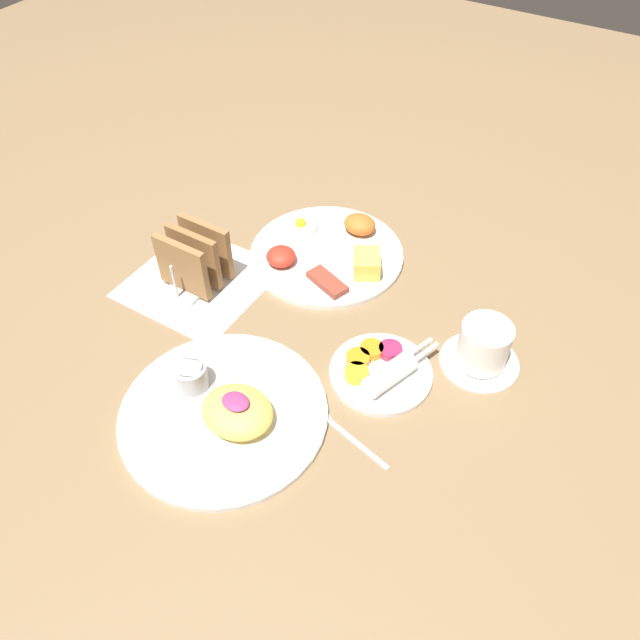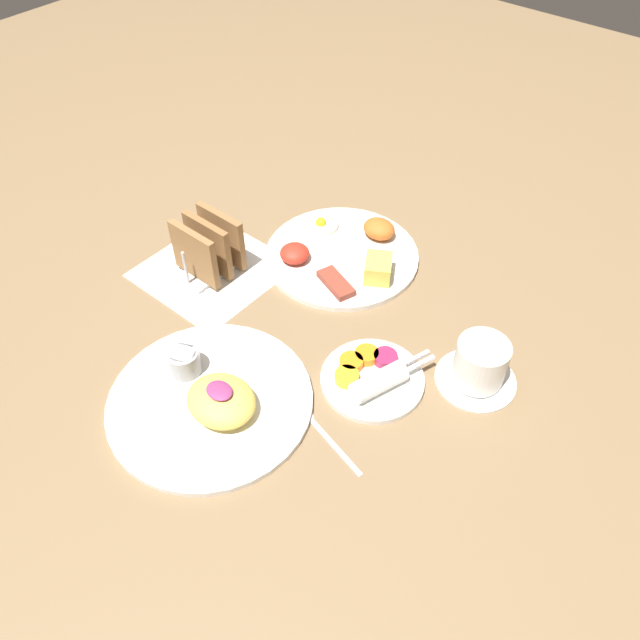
{
  "view_description": "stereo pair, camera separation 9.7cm",
  "coord_description": "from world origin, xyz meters",
  "px_view_note": "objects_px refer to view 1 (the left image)",
  "views": [
    {
      "loc": [
        0.4,
        -0.53,
        0.73
      ],
      "look_at": [
        0.05,
        0.04,
        0.03
      ],
      "focal_mm": 35.0,
      "sensor_mm": 36.0,
      "label": 1
    },
    {
      "loc": [
        0.48,
        -0.48,
        0.73
      ],
      "look_at": [
        0.05,
        0.04,
        0.03
      ],
      "focal_mm": 35.0,
      "sensor_mm": 36.0,
      "label": 2
    }
  ],
  "objects_px": {
    "plate_foreground": "(225,410)",
    "toast_rack": "(195,259)",
    "coffee_cup": "(483,347)",
    "plate_condiments": "(381,370)",
    "plate_breakfast": "(329,252)"
  },
  "relations": [
    {
      "from": "plate_foreground",
      "to": "toast_rack",
      "type": "relative_size",
      "value": 2.54
    },
    {
      "from": "plate_foreground",
      "to": "coffee_cup",
      "type": "height_order",
      "value": "coffee_cup"
    },
    {
      "from": "plate_condiments",
      "to": "plate_foreground",
      "type": "height_order",
      "value": "plate_foreground"
    },
    {
      "from": "plate_condiments",
      "to": "plate_foreground",
      "type": "xyz_separation_m",
      "value": [
        -0.15,
        -0.18,
        0.0
      ]
    },
    {
      "from": "plate_condiments",
      "to": "toast_rack",
      "type": "xyz_separation_m",
      "value": [
        -0.36,
        0.02,
        0.04
      ]
    },
    {
      "from": "plate_condiments",
      "to": "coffee_cup",
      "type": "relative_size",
      "value": 1.34
    },
    {
      "from": "toast_rack",
      "to": "coffee_cup",
      "type": "relative_size",
      "value": 0.97
    },
    {
      "from": "plate_breakfast",
      "to": "plate_foreground",
      "type": "height_order",
      "value": "plate_foreground"
    },
    {
      "from": "plate_breakfast",
      "to": "coffee_cup",
      "type": "xyz_separation_m",
      "value": [
        0.32,
        -0.09,
        0.03
      ]
    },
    {
      "from": "toast_rack",
      "to": "plate_foreground",
      "type": "bearing_deg",
      "value": -43.56
    },
    {
      "from": "coffee_cup",
      "to": "plate_condiments",
      "type": "bearing_deg",
      "value": -139.71
    },
    {
      "from": "plate_breakfast",
      "to": "plate_condiments",
      "type": "bearing_deg",
      "value": -43.23
    },
    {
      "from": "coffee_cup",
      "to": "plate_breakfast",
      "type": "bearing_deg",
      "value": 163.75
    },
    {
      "from": "plate_condiments",
      "to": "plate_foreground",
      "type": "distance_m",
      "value": 0.24
    },
    {
      "from": "plate_foreground",
      "to": "coffee_cup",
      "type": "xyz_separation_m",
      "value": [
        0.27,
        0.28,
        0.02
      ]
    }
  ]
}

